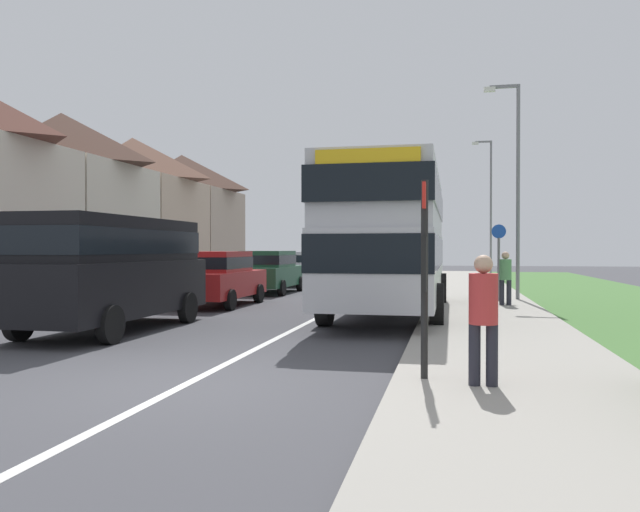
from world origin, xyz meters
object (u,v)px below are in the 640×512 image
double_decker_bus (391,234)px  pedestrian_walking_away (505,276)px  parked_car_red (218,276)px  parked_car_dark_green (269,270)px  parked_car_silver (306,267)px  bus_stop_sign (425,265)px  street_lamp_mid (515,177)px  street_lamp_far (489,200)px  parked_van_black (112,264)px  pedestrian_at_stop (483,314)px  cycle_route_sign (499,259)px

double_decker_bus → pedestrian_walking_away: 3.99m
double_decker_bus → parked_car_red: double_decker_bus is taller
parked_car_dark_green → parked_car_silver: 5.46m
bus_stop_sign → street_lamp_mid: (2.31, 13.12, 2.54)m
street_lamp_far → parked_car_red: bearing=-114.8°
parked_van_black → pedestrian_at_stop: bearing=-30.5°
double_decker_bus → street_lamp_mid: street_lamp_mid is taller
parked_car_silver → pedestrian_at_stop: (7.25, -21.39, 0.08)m
parked_car_silver → cycle_route_sign: (8.32, -8.72, 0.53)m
street_lamp_mid → double_decker_bus: bearing=-127.8°
parked_car_silver → parked_car_red: bearing=-90.7°
parked_car_red → bus_stop_sign: (6.68, -10.04, 0.62)m
pedestrian_at_stop → parked_car_red: bearing=125.5°
parked_car_red → double_decker_bus: bearing=-15.3°
parked_car_dark_green → bus_stop_sign: 17.04m
parked_van_black → parked_car_dark_green: size_ratio=1.19×
double_decker_bus → pedestrian_at_stop: bearing=-77.6°
double_decker_bus → bus_stop_sign: 8.65m
pedestrian_at_stop → cycle_route_sign: bearing=85.2°
double_decker_bus → pedestrian_at_stop: double_decker_bus is taller
cycle_route_sign → bus_stop_sign: bearing=-98.2°
parked_van_black → bus_stop_sign: bearing=-31.2°
pedestrian_at_stop → cycle_route_sign: cycle_route_sign is taller
parked_car_silver → cycle_route_sign: bearing=-46.3°
double_decker_bus → bus_stop_sign: double_decker_bus is taller
parked_car_red → cycle_route_sign: size_ratio=1.70×
parked_car_dark_green → pedestrian_walking_away: size_ratio=2.74×
double_decker_bus → parked_car_dark_green: double_decker_bus is taller
parked_car_silver → pedestrian_at_stop: 22.58m
parked_van_black → cycle_route_sign: cycle_route_sign is taller
pedestrian_at_stop → parked_car_silver: bearing=108.7°
cycle_route_sign → parked_car_silver: bearing=133.7°
double_decker_bus → parked_van_black: double_decker_bus is taller
parked_car_red → pedestrian_at_stop: parked_car_red is taller
parked_van_black → bus_stop_sign: 7.85m
double_decker_bus → parked_car_red: size_ratio=2.26×
double_decker_bus → bus_stop_sign: bearing=-81.8°
parked_van_black → parked_car_red: parked_van_black is taller
double_decker_bus → bus_stop_sign: (1.23, -8.54, -0.60)m
double_decker_bus → parked_car_silver: double_decker_bus is taller
pedestrian_walking_away → bus_stop_sign: bus_stop_sign is taller
bus_stop_sign → parked_car_silver: bearing=107.2°
parked_van_black → cycle_route_sign: bearing=44.4°
parked_van_black → bus_stop_sign: bus_stop_sign is taller
parked_van_black → parked_car_dark_green: 11.59m
parked_car_red → bus_stop_sign: size_ratio=1.64×
parked_car_dark_green → pedestrian_at_stop: parked_car_dark_green is taller
pedestrian_at_stop → street_lamp_mid: bearing=83.1°
street_lamp_mid → pedestrian_walking_away: bearing=-101.3°
parked_van_black → street_lamp_far: bearing=70.4°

